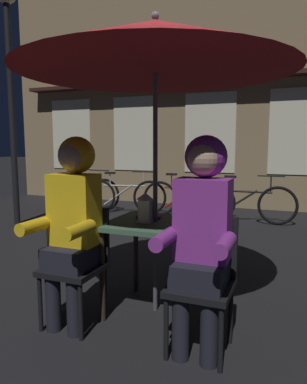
% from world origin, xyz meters
% --- Properties ---
extents(ground_plane, '(60.00, 60.00, 0.00)m').
position_xyz_m(ground_plane, '(0.00, 0.00, 0.00)').
color(ground_plane, black).
extents(cafe_table, '(0.72, 0.72, 0.74)m').
position_xyz_m(cafe_table, '(0.00, 0.00, 0.64)').
color(cafe_table, '#42664C').
rests_on(cafe_table, ground_plane).
extents(patio_umbrella, '(2.10, 2.10, 2.31)m').
position_xyz_m(patio_umbrella, '(0.00, 0.00, 2.06)').
color(patio_umbrella, '#4C4C51').
rests_on(patio_umbrella, ground_plane).
extents(lantern, '(0.11, 0.11, 0.23)m').
position_xyz_m(lantern, '(-0.06, -0.05, 0.86)').
color(lantern, white).
rests_on(lantern, cafe_table).
extents(chair_left, '(0.40, 0.40, 0.87)m').
position_xyz_m(chair_left, '(-0.48, -0.37, 0.49)').
color(chair_left, black).
rests_on(chair_left, ground_plane).
extents(chair_right, '(0.40, 0.40, 0.87)m').
position_xyz_m(chair_right, '(0.48, -0.37, 0.49)').
color(chair_right, black).
rests_on(chair_right, ground_plane).
extents(person_left_hooded, '(0.45, 0.56, 1.40)m').
position_xyz_m(person_left_hooded, '(-0.48, -0.43, 0.85)').
color(person_left_hooded, black).
rests_on(person_left_hooded, ground_plane).
extents(person_right_hooded, '(0.45, 0.56, 1.40)m').
position_xyz_m(person_right_hooded, '(0.48, -0.43, 0.85)').
color(person_right_hooded, black).
rests_on(person_right_hooded, ground_plane).
extents(shopfront_building, '(10.00, 0.93, 6.20)m').
position_xyz_m(shopfront_building, '(-0.72, 5.40, 3.09)').
color(shopfront_building, '#937A56').
rests_on(shopfront_building, ground_plane).
extents(street_lamp, '(0.32, 0.32, 3.88)m').
position_xyz_m(street_lamp, '(-3.38, 2.15, 2.71)').
color(street_lamp, black).
rests_on(street_lamp, ground_plane).
extents(bicycle_nearest, '(1.68, 0.08, 0.84)m').
position_xyz_m(bicycle_nearest, '(-3.10, 3.81, 0.35)').
color(bicycle_nearest, black).
rests_on(bicycle_nearest, ground_plane).
extents(bicycle_second, '(1.66, 0.38, 0.84)m').
position_xyz_m(bicycle_second, '(-2.09, 3.69, 0.35)').
color(bicycle_second, black).
rests_on(bicycle_second, ground_plane).
extents(bicycle_third, '(1.68, 0.20, 0.84)m').
position_xyz_m(bicycle_third, '(-0.86, 3.79, 0.35)').
color(bicycle_third, black).
rests_on(bicycle_third, ground_plane).
extents(bicycle_fourth, '(1.68, 0.09, 0.84)m').
position_xyz_m(bicycle_fourth, '(0.26, 3.66, 0.35)').
color(bicycle_fourth, black).
rests_on(bicycle_fourth, ground_plane).
extents(book, '(0.23, 0.18, 0.02)m').
position_xyz_m(book, '(-0.10, 0.11, 0.75)').
color(book, '#661E7A').
rests_on(book, cafe_table).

